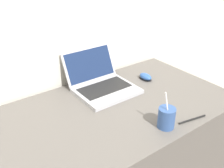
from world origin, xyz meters
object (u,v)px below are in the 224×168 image
object	(u,v)px
laptop	(101,82)
drink_cup	(166,117)
pen	(192,119)
computer_mouse	(145,77)

from	to	relation	value
laptop	drink_cup	bearing A→B (deg)	-86.25
pen	laptop	bearing A→B (deg)	108.35
laptop	pen	xyz separation A→B (m)	(0.17, -0.50, -0.04)
drink_cup	pen	distance (m)	0.15
laptop	pen	world-z (taller)	laptop
laptop	drink_cup	size ratio (longest dim) A/B	1.93
laptop	pen	bearing A→B (deg)	-71.65
drink_cup	computer_mouse	bearing A→B (deg)	57.91
laptop	pen	distance (m)	0.53
drink_cup	pen	world-z (taller)	drink_cup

